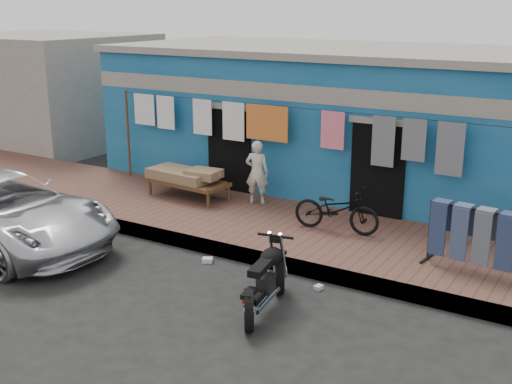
% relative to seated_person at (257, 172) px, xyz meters
% --- Properties ---
extents(ground, '(80.00, 80.00, 0.00)m').
position_rel_seated_person_xyz_m(ground, '(1.15, -3.93, -0.93)').
color(ground, black).
rests_on(ground, ground).
extents(sidewalk, '(28.00, 3.00, 0.25)m').
position_rel_seated_person_xyz_m(sidewalk, '(1.15, -0.93, -0.80)').
color(sidewalk, brown).
rests_on(sidewalk, ground).
extents(curb, '(28.00, 0.10, 0.25)m').
position_rel_seated_person_xyz_m(curb, '(1.15, -2.38, -0.80)').
color(curb, gray).
rests_on(curb, ground).
extents(building, '(12.20, 5.20, 3.36)m').
position_rel_seated_person_xyz_m(building, '(1.15, 3.06, 0.76)').
color(building, '#145588').
rests_on(building, ground).
extents(neighbor_left, '(6.00, 5.00, 3.40)m').
position_rel_seated_person_xyz_m(neighbor_left, '(-9.85, 3.07, 0.77)').
color(neighbor_left, '#9E9384').
rests_on(neighbor_left, ground).
extents(clothesline, '(10.06, 0.06, 2.10)m').
position_rel_seated_person_xyz_m(clothesline, '(0.47, 0.32, 0.88)').
color(clothesline, brown).
rests_on(clothesline, sidewalk).
extents(seated_person, '(0.56, 0.45, 1.35)m').
position_rel_seated_person_xyz_m(seated_person, '(0.00, 0.00, 0.00)').
color(seated_person, beige).
rests_on(seated_person, sidewalk).
extents(bicycle, '(1.66, 0.73, 1.04)m').
position_rel_seated_person_xyz_m(bicycle, '(2.17, -0.74, -0.15)').
color(bicycle, black).
rests_on(bicycle, sidewalk).
extents(motorcycle, '(1.10, 1.77, 1.02)m').
position_rel_seated_person_xyz_m(motorcycle, '(2.42, -3.78, -0.41)').
color(motorcycle, black).
rests_on(motorcycle, ground).
extents(charpoy, '(2.04, 1.19, 0.64)m').
position_rel_seated_person_xyz_m(charpoy, '(-1.50, -0.41, -0.36)').
color(charpoy, brown).
rests_on(charpoy, sidewalk).
extents(jeans_rack, '(2.36, 0.97, 1.08)m').
position_rel_seated_person_xyz_m(jeans_rack, '(5.10, -1.32, -0.14)').
color(jeans_rack, black).
rests_on(jeans_rack, sidewalk).
extents(litter_a, '(0.22, 0.20, 0.08)m').
position_rel_seated_person_xyz_m(litter_a, '(0.65, -2.73, -0.89)').
color(litter_a, silver).
rests_on(litter_a, ground).
extents(litter_b, '(0.13, 0.16, 0.07)m').
position_rel_seated_person_xyz_m(litter_b, '(2.79, -2.73, -0.89)').
color(litter_b, silver).
rests_on(litter_b, ground).
extents(litter_c, '(0.22, 0.26, 0.09)m').
position_rel_seated_person_xyz_m(litter_c, '(1.74, -2.76, -0.88)').
color(litter_c, silver).
rests_on(litter_c, ground).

